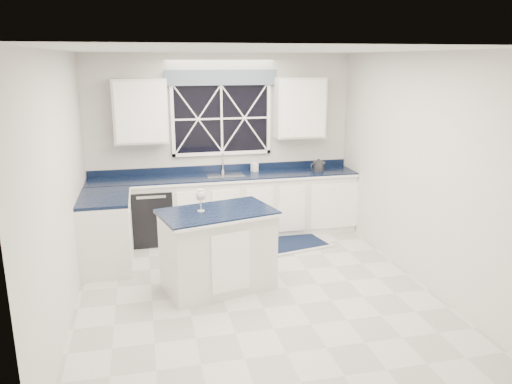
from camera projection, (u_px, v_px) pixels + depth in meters
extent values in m
plane|color=beige|center=(254.00, 290.00, 5.81)|extent=(4.50, 4.50, 0.00)
cube|color=silver|center=(222.00, 145.00, 7.58)|extent=(4.00, 0.10, 2.70)
cube|color=white|center=(226.00, 207.00, 7.53)|extent=(3.98, 0.60, 0.90)
cube|color=white|center=(106.00, 233.00, 6.41)|extent=(0.60, 1.00, 0.90)
cube|color=black|center=(225.00, 177.00, 7.41)|extent=(3.98, 0.64, 0.04)
cube|color=black|center=(152.00, 214.00, 7.30)|extent=(0.60, 0.58, 0.82)
cube|color=black|center=(221.00, 118.00, 7.45)|extent=(1.40, 0.02, 1.00)
cube|color=slate|center=(221.00, 78.00, 7.24)|extent=(1.65, 0.04, 0.22)
cube|color=white|center=(140.00, 111.00, 7.03)|extent=(0.75, 0.34, 0.90)
cube|color=white|center=(299.00, 108.00, 7.54)|extent=(0.75, 0.34, 0.90)
cylinder|color=silver|center=(223.00, 171.00, 7.61)|extent=(0.05, 0.05, 0.04)
cylinder|color=silver|center=(223.00, 162.00, 7.57)|extent=(0.02, 0.02, 0.28)
cylinder|color=silver|center=(224.00, 154.00, 7.45)|extent=(0.02, 0.18, 0.02)
cube|color=white|center=(218.00, 251.00, 5.79)|extent=(1.34, 0.97, 0.90)
cube|color=black|center=(217.00, 212.00, 5.67)|extent=(1.41, 1.05, 0.04)
cube|color=#B0AFAB|center=(286.00, 244.00, 7.25)|extent=(1.36, 0.99, 0.01)
cube|color=#0F1832|center=(286.00, 243.00, 7.25)|extent=(1.20, 0.83, 0.01)
cylinder|color=#313134|center=(318.00, 166.00, 7.69)|extent=(0.20, 0.20, 0.14)
cone|color=#313134|center=(319.00, 160.00, 7.67)|extent=(0.17, 0.17, 0.06)
torus|color=#313134|center=(314.00, 166.00, 7.65)|extent=(0.11, 0.04, 0.11)
cylinder|color=#313134|center=(324.00, 164.00, 7.73)|extent=(0.07, 0.03, 0.09)
cylinder|color=silver|center=(201.00, 211.00, 5.64)|extent=(0.08, 0.08, 0.01)
cylinder|color=silver|center=(201.00, 205.00, 5.62)|extent=(0.01, 0.01, 0.13)
ellipsoid|color=silver|center=(201.00, 195.00, 5.59)|extent=(0.11, 0.11, 0.13)
cylinder|color=#E7D97A|center=(201.00, 197.00, 5.60)|extent=(0.09, 0.09, 0.06)
imported|color=silver|center=(255.00, 165.00, 7.64)|extent=(0.11, 0.11, 0.20)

